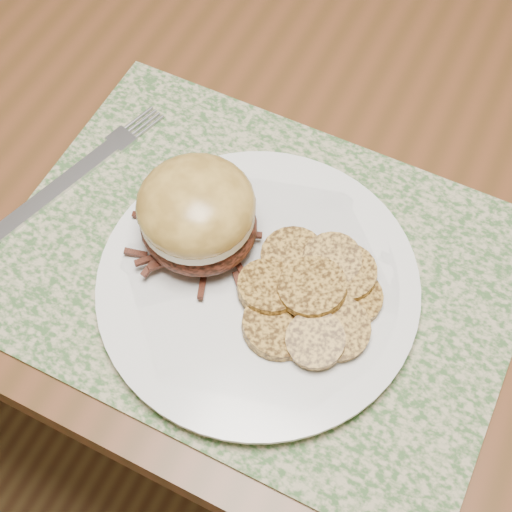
{
  "coord_description": "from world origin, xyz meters",
  "views": [
    {
      "loc": [
        0.4,
        -0.52,
        1.31
      ],
      "look_at": [
        0.27,
        -0.26,
        0.79
      ],
      "focal_mm": 50.0,
      "sensor_mm": 36.0,
      "label": 1
    }
  ],
  "objects": [
    {
      "name": "roasted_potatoes",
      "position": [
        0.33,
        -0.27,
        0.78
      ],
      "size": [
        0.14,
        0.15,
        0.03
      ],
      "color": "#BB8937",
      "rests_on": "dinner_plate"
    },
    {
      "name": "dining_table",
      "position": [
        0.0,
        0.0,
        0.67
      ],
      "size": [
        1.5,
        0.9,
        0.75
      ],
      "color": "brown",
      "rests_on": "ground"
    },
    {
      "name": "dinner_plate",
      "position": [
        0.28,
        -0.27,
        0.76
      ],
      "size": [
        0.26,
        0.26,
        0.02
      ],
      "primitive_type": "cylinder",
      "color": "white",
      "rests_on": "placemat"
    },
    {
      "name": "pork_sandwich",
      "position": [
        0.21,
        -0.26,
        0.81
      ],
      "size": [
        0.12,
        0.12,
        0.08
      ],
      "rotation": [
        0.0,
        0.0,
        -0.22
      ],
      "color": "black",
      "rests_on": "dinner_plate"
    },
    {
      "name": "ground",
      "position": [
        0.0,
        0.0,
        0.0
      ],
      "size": [
        3.5,
        3.5,
        0.0
      ],
      "primitive_type": "plane",
      "color": "#4F321B",
      "rests_on": "ground"
    },
    {
      "name": "placemat",
      "position": [
        0.27,
        -0.26,
        0.75
      ],
      "size": [
        0.45,
        0.33,
        0.0
      ],
      "primitive_type": "cube",
      "color": "#3E6232",
      "rests_on": "dining_table"
    },
    {
      "name": "fork",
      "position": [
        0.07,
        -0.24,
        0.76
      ],
      "size": [
        0.08,
        0.2,
        0.0
      ],
      "rotation": [
        0.0,
        0.0,
        -0.29
      ],
      "color": "silver",
      "rests_on": "placemat"
    }
  ]
}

